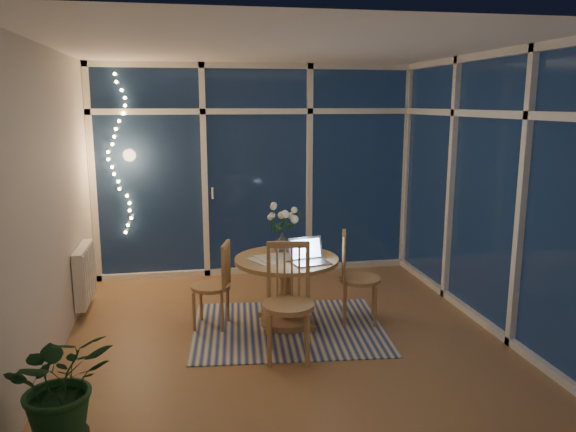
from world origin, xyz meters
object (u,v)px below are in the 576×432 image
Objects in this scene: dining_table at (287,292)px; flower_vase at (282,242)px; laptop at (311,251)px; potted_plant at (62,400)px; chair_right at (360,277)px; chair_left at (211,284)px; chair_front at (288,303)px.

dining_table is 0.50m from flower_vase.
potted_plant is at bearing -151.37° from laptop.
laptop is (-0.54, -0.18, 0.34)m from chair_right.
potted_plant is (-1.69, -1.81, 0.04)m from dining_table.
chair_left is at bearing 100.51° from chair_right.
flower_vase reaches higher than dining_table.
dining_table is at bearing 90.94° from chair_front.
dining_table is 4.73× the size of flower_vase.
chair_right is 0.92× the size of chair_front.
dining_table is 1.16× the size of chair_left.
dining_table is 2.48m from potted_plant.
potted_plant is (-1.69, -2.03, -0.40)m from flower_vase.
chair_left reaches higher than potted_plant.
potted_plant is at bearing 141.70° from chair_right.
dining_table is 0.74m from chair_right.
chair_front is at bearing 52.63° from chair_left.
flower_vase reaches higher than potted_plant.
chair_left is 0.81m from flower_vase.
laptop reaches higher than dining_table.
dining_table is 0.74m from chair_front.
dining_table is 1.08× the size of chair_right.
chair_front is (-0.11, -0.72, 0.16)m from dining_table.
potted_plant is (-1.88, -1.59, -0.42)m from laptop.
chair_front reaches higher than flower_vase.
chair_left is 2.59× the size of laptop.
chair_front reaches higher than chair_left.
flower_vase is 0.28× the size of potted_plant.
chair_right is (0.73, -0.04, 0.12)m from dining_table.
potted_plant is (-0.97, -1.90, -0.05)m from chair_left.
chair_right is at bearing 7.14° from laptop.
chair_front is 3.00× the size of laptop.
flower_vase is (0.11, 0.94, 0.29)m from chair_front.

